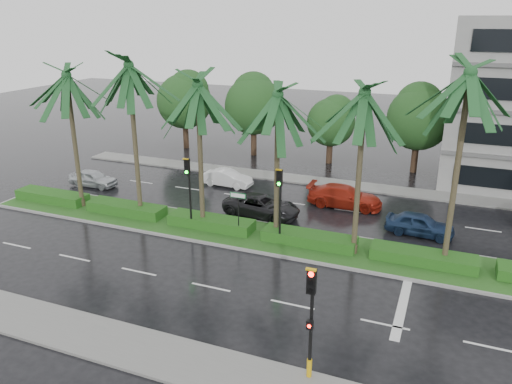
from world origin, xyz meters
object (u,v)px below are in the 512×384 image
at_px(car_darkgrey, 262,206).
at_px(car_red, 345,196).
at_px(signal_near, 311,319).
at_px(street_sign, 238,203).
at_px(car_blue, 420,224).
at_px(signal_median_left, 189,183).
at_px(car_white, 227,178).
at_px(car_silver, 93,178).

relative_size(car_darkgrey, car_red, 1.00).
distance_m(signal_near, street_sign, 12.11).
bearing_deg(car_blue, signal_median_left, 113.86).
relative_size(signal_median_left, car_darkgrey, 0.89).
height_order(signal_median_left, car_darkgrey, signal_median_left).
bearing_deg(car_blue, car_white, 78.83).
xyz_separation_m(signal_near, street_sign, (-7.00, 9.87, -0.38)).
height_order(car_white, car_darkgrey, car_darkgrey).
height_order(signal_near, car_blue, signal_near).
bearing_deg(car_silver, car_darkgrey, -94.81).
relative_size(signal_median_left, car_red, 0.89).
height_order(car_white, car_red, car_red).
xyz_separation_m(car_silver, car_darkgrey, (13.71, -0.74, 0.05)).
bearing_deg(car_silver, car_red, -82.85).
height_order(signal_median_left, car_blue, signal_median_left).
distance_m(car_darkgrey, car_red, 5.75).
bearing_deg(signal_median_left, car_red, 44.58).
xyz_separation_m(street_sign, car_darkgrey, (0.00, 3.63, -1.45)).
bearing_deg(car_red, signal_median_left, 134.19).
xyz_separation_m(street_sign, car_silver, (-13.71, 4.36, -1.50)).
bearing_deg(car_blue, car_darkgrey, 98.29).
height_order(car_silver, car_darkgrey, car_darkgrey).
distance_m(street_sign, car_blue, 10.55).
relative_size(car_darkgrey, car_blue, 1.27).
bearing_deg(signal_near, signal_median_left, 135.91).
bearing_deg(car_silver, signal_median_left, -114.73).
bearing_deg(car_white, car_blue, -103.26).
bearing_deg(street_sign, car_blue, 24.58).
distance_m(signal_near, car_white, 21.44).
bearing_deg(car_blue, car_red, 64.15).
xyz_separation_m(signal_median_left, car_silver, (-10.71, 4.54, -2.37)).
bearing_deg(car_white, car_silver, 114.11).
bearing_deg(car_white, signal_median_left, -167.90).
bearing_deg(street_sign, car_silver, 162.35).
height_order(signal_median_left, car_silver, signal_median_left).
bearing_deg(signal_median_left, car_white, 100.23).
relative_size(street_sign, car_blue, 0.68).
bearing_deg(signal_median_left, car_silver, 157.00).
distance_m(signal_near, car_darkgrey, 15.31).
height_order(street_sign, car_darkgrey, street_sign).
relative_size(street_sign, car_white, 0.69).
bearing_deg(car_red, car_blue, -120.19).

